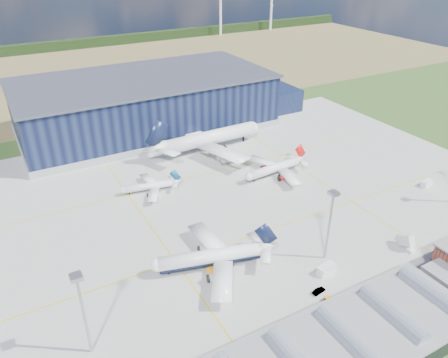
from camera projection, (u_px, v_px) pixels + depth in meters
ground at (244, 218)px, 149.99m from camera, size 600.00×600.00×0.00m
apron at (230, 204)px, 157.64m from camera, size 220.00×160.00×0.08m
farmland at (87, 71)px, 318.41m from camera, size 600.00×220.00×0.01m
treeline at (63, 45)px, 377.73m from camera, size 600.00×8.00×8.00m
hangar at (151, 105)px, 218.18m from camera, size 145.00×62.00×26.10m
glass_concourse at (358, 341)px, 99.53m from camera, size 78.00×23.00×8.60m
light_mast_west at (81, 302)px, 93.96m from camera, size 2.60×2.60×23.00m
light_mast_center at (331, 215)px, 123.88m from camera, size 2.60×2.60×23.00m
airliner_navy at (210, 250)px, 124.32m from camera, size 46.84×46.25×12.51m
airliner_red at (274, 164)px, 174.60m from camera, size 33.83×33.20×10.28m
airliner_widebody at (210, 131)px, 194.22m from camera, size 58.80×57.59×18.68m
airliner_regional at (148, 183)px, 163.74m from camera, size 27.82×27.42×7.70m
gse_tug_a at (214, 270)px, 125.25m from camera, size 4.01×4.39×1.56m
gse_tug_b at (330, 301)px, 114.74m from camera, size 2.41×3.19×1.25m
gse_van_a at (326, 269)px, 124.76m from camera, size 6.14×3.27×2.56m
gse_tug_c at (243, 134)px, 212.94m from camera, size 2.93×3.77×1.45m
gse_cart_b at (156, 195)px, 162.34m from camera, size 2.98×3.19×1.15m
gse_van_c at (427, 183)px, 169.05m from camera, size 5.26×2.98×2.41m
airstair at (405, 243)px, 134.90m from camera, size 2.66×5.46×3.37m
car_a at (261, 245)px, 135.82m from camera, size 3.66×1.79×1.20m
car_b at (319, 291)px, 117.91m from camera, size 4.25×2.03×1.34m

